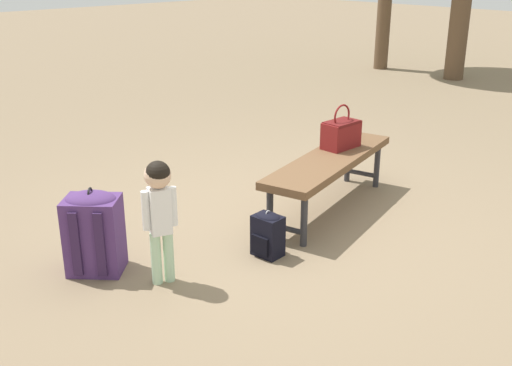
{
  "coord_description": "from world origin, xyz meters",
  "views": [
    {
      "loc": [
        3.0,
        3.02,
        1.95
      ],
      "look_at": [
        0.23,
        0.12,
        0.45
      ],
      "focal_mm": 42.82,
      "sensor_mm": 36.0,
      "label": 1
    }
  ],
  "objects": [
    {
      "name": "backpack_large",
      "position": [
        1.29,
        -0.29,
        0.29
      ],
      "size": [
        0.42,
        0.43,
        0.59
      ],
      "color": "#4C2D66",
      "rests_on": "ground"
    },
    {
      "name": "ground_plane",
      "position": [
        0.0,
        0.0,
        0.0
      ],
      "size": [
        40.0,
        40.0,
        0.0
      ],
      "primitive_type": "plane",
      "color": "#7F6B51",
      "rests_on": "ground"
    },
    {
      "name": "child_standing",
      "position": [
        1.06,
        0.14,
        0.54
      ],
      "size": [
        0.21,
        0.17,
        0.81
      ],
      "color": "#B2D8B2",
      "rests_on": "ground"
    },
    {
      "name": "park_bench",
      "position": [
        -0.61,
        0.09,
        0.39
      ],
      "size": [
        1.65,
        0.79,
        0.45
      ],
      "color": "brown",
      "rests_on": "ground"
    },
    {
      "name": "handbag",
      "position": [
        -0.86,
        -0.01,
        0.58
      ],
      "size": [
        0.32,
        0.18,
        0.37
      ],
      "color": "maroon",
      "rests_on": "park_bench"
    },
    {
      "name": "backpack_small",
      "position": [
        0.32,
        0.33,
        0.17
      ],
      "size": [
        0.19,
        0.21,
        0.34
      ],
      "color": "black",
      "rests_on": "ground"
    }
  ]
}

